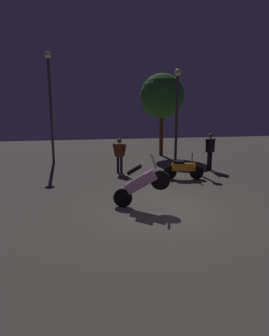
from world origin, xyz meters
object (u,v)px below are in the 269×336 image
at_px(motorcycle_pink_foreground, 141,183).
at_px(person_bystander_far, 210,148).
at_px(motorcycle_orange_parked_left, 183,169).
at_px(person_rider_beside, 120,153).
at_px(streetlamp_near, 177,104).
at_px(streetlamp_far, 50,95).

distance_m(motorcycle_pink_foreground, person_bystander_far, 6.42).
bearing_deg(motorcycle_orange_parked_left, person_rider_beside, 157.77).
height_order(motorcycle_orange_parked_left, streetlamp_near, streetlamp_near).
bearing_deg(person_rider_beside, streetlamp_near, -34.95).
relative_size(motorcycle_pink_foreground, streetlamp_near, 0.34).
relative_size(motorcycle_orange_parked_left, person_rider_beside, 1.05).
bearing_deg(streetlamp_far, streetlamp_near, -14.48).
bearing_deg(motorcycle_pink_foreground, person_rider_beside, 109.31).
xyz_separation_m(motorcycle_pink_foreground, motorcycle_orange_parked_left, (2.49, 3.17, -0.31)).
bearing_deg(streetlamp_near, streetlamp_far, 165.52).
distance_m(person_bystander_far, streetlamp_far, 8.61).
xyz_separation_m(motorcycle_pink_foreground, streetlamp_near, (3.35, 6.59, 2.34)).
height_order(motorcycle_orange_parked_left, person_rider_beside, person_rider_beside).
distance_m(motorcycle_pink_foreground, person_rider_beside, 4.86).
height_order(person_bystander_far, streetlamp_far, streetlamp_far).
relative_size(person_bystander_far, streetlamp_far, 0.30).
relative_size(motorcycle_orange_parked_left, streetlamp_far, 0.29).
distance_m(motorcycle_pink_foreground, motorcycle_orange_parked_left, 4.04).
xyz_separation_m(person_bystander_far, streetlamp_near, (-1.03, 1.91, 2.04)).
xyz_separation_m(streetlamp_near, streetlamp_far, (-6.39, 1.65, 0.49)).
bearing_deg(motorcycle_pink_foreground, streetlamp_near, 83.45).
bearing_deg(motorcycle_pink_foreground, motorcycle_orange_parked_left, 72.21).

